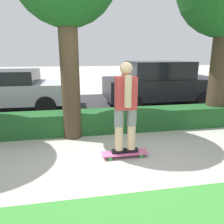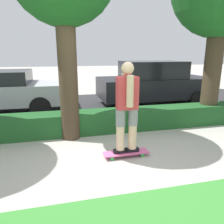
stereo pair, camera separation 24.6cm
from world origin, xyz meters
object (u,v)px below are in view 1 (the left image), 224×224
(skateboard, at_px, (125,153))
(parked_car_front, at_px, (6,89))
(skater_person, at_px, (126,107))
(parked_car_middle, at_px, (160,83))

(skateboard, height_order, parked_car_front, parked_car_front)
(skater_person, bearing_deg, parked_car_middle, 60.05)
(skateboard, height_order, skater_person, skater_person)
(parked_car_middle, bearing_deg, parked_car_front, 178.44)
(skateboard, xyz_separation_m, parked_car_middle, (2.31, 4.02, 0.75))
(parked_car_front, bearing_deg, parked_car_middle, 0.33)
(skateboard, bearing_deg, parked_car_front, 127.50)
(parked_car_front, bearing_deg, skater_person, -51.73)
(parked_car_front, relative_size, parked_car_middle, 1.01)
(parked_car_middle, bearing_deg, skater_person, -121.07)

